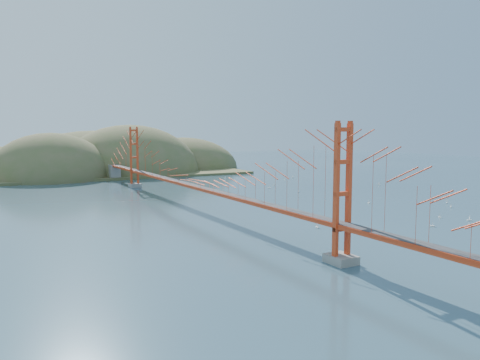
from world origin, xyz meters
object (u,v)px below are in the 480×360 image
bridge (195,159)px  sailboat_1 (269,187)px  sailboat_0 (440,217)px  sailboat_2 (469,219)px

bridge → sailboat_1: bridge is taller
sailboat_0 → bridge: bearing=140.4°
bridge → sailboat_1: size_ratio=137.55×
sailboat_0 → sailboat_2: sailboat_2 is taller
sailboat_1 → sailboat_2: bearing=-84.4°
bridge → sailboat_2: (26.06, -23.45, -6.86)m
bridge → sailboat_1: 28.22m
sailboat_1 → sailboat_0: bearing=-86.2°
bridge → sailboat_1: bearing=35.9°
bridge → sailboat_2: size_ratio=137.21×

